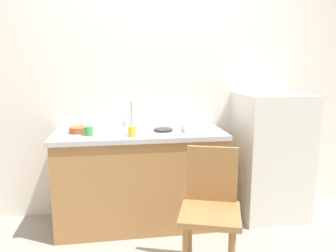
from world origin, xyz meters
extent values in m
cube|color=white|center=(0.00, 1.00, 1.26)|extent=(4.80, 0.10, 2.52)
cube|color=#A87542|center=(-0.22, 0.65, 0.42)|extent=(1.46, 0.60, 0.83)
cube|color=#B7B7BC|center=(-0.22, 0.65, 0.85)|extent=(1.50, 0.64, 0.04)
cylinder|color=#B7B7BC|center=(-0.28, 0.90, 0.99)|extent=(0.02, 0.02, 0.24)
cube|color=silver|center=(1.03, 0.65, 0.59)|extent=(0.62, 0.60, 1.19)
cylinder|color=#A87542|center=(0.09, -0.04, 0.23)|extent=(0.04, 0.04, 0.45)
cylinder|color=#A87542|center=(0.37, -0.13, 0.23)|extent=(0.04, 0.04, 0.45)
cube|color=#A87542|center=(0.18, -0.23, 0.47)|extent=(0.51, 0.51, 0.04)
cube|color=#A87542|center=(0.24, -0.05, 0.69)|extent=(0.35, 0.14, 0.40)
cube|color=white|center=(0.30, 0.59, 0.90)|extent=(0.28, 0.20, 0.05)
cylinder|color=#B25B33|center=(-0.75, 0.67, 0.90)|extent=(0.16, 0.16, 0.05)
cylinder|color=#2D2D2D|center=(-0.01, 0.63, 0.88)|extent=(0.17, 0.17, 0.02)
cylinder|color=green|center=(-0.66, 0.55, 0.91)|extent=(0.08, 0.08, 0.08)
cylinder|color=yellow|center=(-0.30, 0.45, 0.91)|extent=(0.07, 0.07, 0.08)
camera|label=1|loc=(-0.42, -2.21, 1.46)|focal=35.09mm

